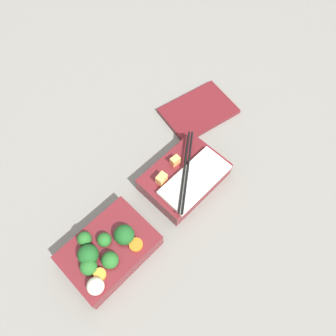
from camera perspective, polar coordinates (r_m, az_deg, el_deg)
ground_plane at (r=0.76m, az=-2.80°, el=-7.46°), size 3.00×3.00×0.00m
bento_tray_vegetable at (r=0.71m, az=-10.45°, el=-13.96°), size 0.19×0.13×0.08m
bento_tray_rice at (r=0.77m, az=3.18°, el=-1.74°), size 0.19×0.14×0.07m
bento_lid at (r=0.91m, az=5.33°, el=9.87°), size 0.21×0.17×0.01m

